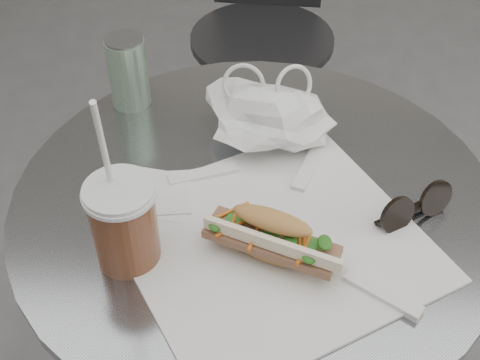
{
  "coord_description": "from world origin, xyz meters",
  "views": [
    {
      "loc": [
        0.01,
        -0.54,
        1.47
      ],
      "look_at": [
        -0.02,
        0.18,
        0.79
      ],
      "focal_mm": 50.0,
      "sensor_mm": 36.0,
      "label": 1
    }
  ],
  "objects_px": {
    "iced_coffee": "(124,222)",
    "drink_can": "(128,72)",
    "cafe_table": "(253,303)",
    "banh_mi": "(272,237)",
    "sunglasses": "(415,208)",
    "chair_far": "(262,71)"
  },
  "relations": [
    {
      "from": "cafe_table",
      "to": "banh_mi",
      "type": "xyz_separation_m",
      "value": [
        0.02,
        -0.12,
        0.32
      ]
    },
    {
      "from": "cafe_table",
      "to": "chair_far",
      "type": "bearing_deg",
      "value": 89.8
    },
    {
      "from": "banh_mi",
      "to": "sunglasses",
      "type": "relative_size",
      "value": 2.02
    },
    {
      "from": "banh_mi",
      "to": "iced_coffee",
      "type": "xyz_separation_m",
      "value": [
        -0.2,
        -0.01,
        0.03
      ]
    },
    {
      "from": "sunglasses",
      "to": "chair_far",
      "type": "bearing_deg",
      "value": 72.39
    },
    {
      "from": "sunglasses",
      "to": "drink_can",
      "type": "relative_size",
      "value": 0.93
    },
    {
      "from": "banh_mi",
      "to": "iced_coffee",
      "type": "distance_m",
      "value": 0.2
    },
    {
      "from": "cafe_table",
      "to": "drink_can",
      "type": "height_order",
      "value": "drink_can"
    },
    {
      "from": "cafe_table",
      "to": "drink_can",
      "type": "relative_size",
      "value": 5.74
    },
    {
      "from": "banh_mi",
      "to": "iced_coffee",
      "type": "relative_size",
      "value": 0.86
    },
    {
      "from": "chair_far",
      "to": "sunglasses",
      "type": "bearing_deg",
      "value": 107.15
    },
    {
      "from": "iced_coffee",
      "to": "drink_can",
      "type": "relative_size",
      "value": 2.17
    },
    {
      "from": "chair_far",
      "to": "drink_can",
      "type": "relative_size",
      "value": 5.76
    },
    {
      "from": "iced_coffee",
      "to": "drink_can",
      "type": "bearing_deg",
      "value": 98.53
    },
    {
      "from": "cafe_table",
      "to": "iced_coffee",
      "type": "xyz_separation_m",
      "value": [
        -0.18,
        -0.13,
        0.34
      ]
    },
    {
      "from": "cafe_table",
      "to": "banh_mi",
      "type": "distance_m",
      "value": 0.34
    },
    {
      "from": "cafe_table",
      "to": "chair_far",
      "type": "relative_size",
      "value": 1.0
    },
    {
      "from": "banh_mi",
      "to": "sunglasses",
      "type": "height_order",
      "value": "banh_mi"
    },
    {
      "from": "banh_mi",
      "to": "cafe_table",
      "type": "bearing_deg",
      "value": 123.54
    },
    {
      "from": "chair_far",
      "to": "sunglasses",
      "type": "distance_m",
      "value": 1.08
    },
    {
      "from": "iced_coffee",
      "to": "drink_can",
      "type": "height_order",
      "value": "iced_coffee"
    },
    {
      "from": "chair_far",
      "to": "sunglasses",
      "type": "height_order",
      "value": "sunglasses"
    }
  ]
}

